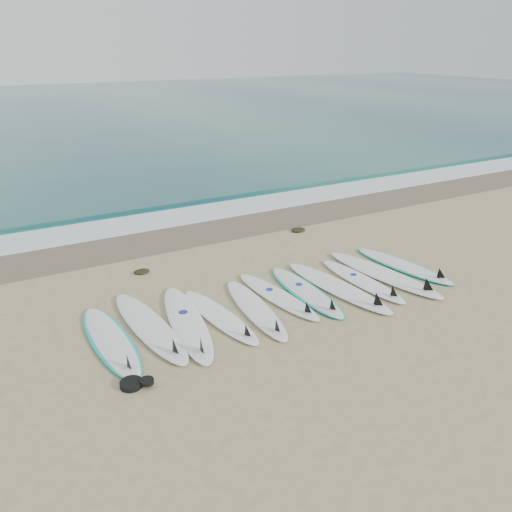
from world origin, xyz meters
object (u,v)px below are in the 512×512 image
surfboard_0 (111,341)px  surfboard_10 (404,266)px  leash_coil (135,383)px  surfboard_5 (279,296)px

surfboard_0 → surfboard_10: size_ratio=1.00×
leash_coil → surfboard_10: bearing=11.1°
surfboard_0 → surfboard_10: 6.30m
surfboard_0 → surfboard_10: (6.30, -0.03, -0.00)m
surfboard_10 → leash_coil: 6.39m
surfboard_10 → leash_coil: bearing=-178.6°
surfboard_5 → surfboard_10: bearing=-8.7°
surfboard_0 → leash_coil: (0.03, -1.26, 0.00)m
surfboard_5 → leash_coil: size_ratio=5.23×
surfboard_10 → leash_coil: surfboard_10 is taller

